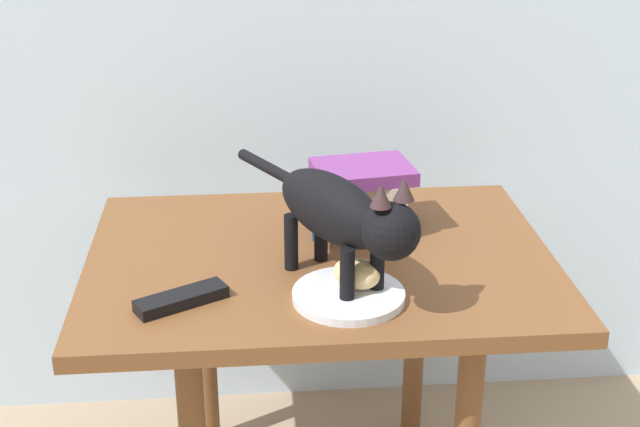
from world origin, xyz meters
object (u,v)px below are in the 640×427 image
(tv_remote, at_px, (181,299))
(book_stack, at_px, (360,196))
(side_table, at_px, (320,293))
(cat, at_px, (342,214))
(bread_roll, at_px, (357,273))
(plate, at_px, (349,295))

(tv_remote, bearing_deg, book_stack, 12.20)
(side_table, xyz_separation_m, tv_remote, (-0.24, -0.16, 0.09))
(side_table, xyz_separation_m, book_stack, (0.08, 0.12, 0.14))
(cat, relative_size, tv_remote, 2.84)
(side_table, bearing_deg, tv_remote, -145.55)
(tv_remote, bearing_deg, bread_roll, -27.00)
(plate, bearing_deg, side_table, 100.79)
(side_table, height_order, tv_remote, tv_remote)
(side_table, bearing_deg, book_stack, 53.81)
(plate, xyz_separation_m, book_stack, (0.05, 0.28, 0.06))
(bread_roll, distance_m, tv_remote, 0.28)
(bread_roll, distance_m, cat, 0.10)
(side_table, xyz_separation_m, bread_roll, (0.05, -0.15, 0.12))
(side_table, height_order, bread_roll, bread_roll)
(side_table, distance_m, tv_remote, 0.30)
(plate, distance_m, cat, 0.13)
(side_table, xyz_separation_m, cat, (0.03, -0.13, 0.21))
(plate, xyz_separation_m, cat, (-0.01, 0.04, 0.13))
(plate, xyz_separation_m, bread_roll, (0.01, 0.01, 0.03))
(side_table, relative_size, plate, 4.52)
(side_table, height_order, cat, cat)
(side_table, distance_m, plate, 0.19)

